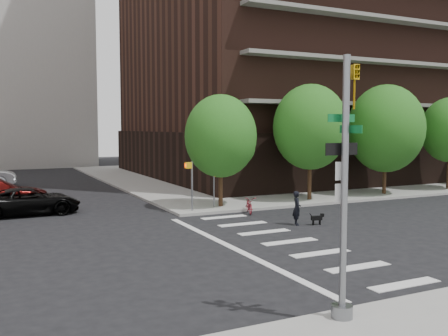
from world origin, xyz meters
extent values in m
plane|color=black|center=(0.00, 0.00, 0.00)|extent=(120.00, 120.00, 0.00)
cube|color=gray|center=(20.50, 23.50, 0.07)|extent=(39.00, 33.00, 0.15)
cube|color=silver|center=(3.00, -6.00, 0.01)|extent=(2.40, 0.50, 0.01)
cube|color=silver|center=(3.00, -4.00, 0.01)|extent=(2.40, 0.50, 0.01)
cube|color=silver|center=(3.00, -2.00, 0.01)|extent=(2.40, 0.50, 0.01)
cube|color=silver|center=(3.00, 0.00, 0.01)|extent=(2.40, 0.50, 0.01)
cube|color=silver|center=(3.00, 2.00, 0.01)|extent=(2.40, 0.50, 0.01)
cube|color=silver|center=(3.00, 4.00, 0.01)|extent=(2.40, 0.50, 0.01)
cube|color=silver|center=(3.00, 6.00, 0.01)|extent=(2.40, 0.50, 0.01)
cube|color=silver|center=(0.50, 0.00, 0.01)|extent=(0.30, 13.00, 0.01)
cube|color=black|center=(18.00, 24.00, 2.15)|extent=(25.50, 25.50, 4.00)
cylinder|color=#301E11|center=(4.00, 8.50, 1.30)|extent=(0.24, 0.24, 2.30)
sphere|color=#235B19|center=(4.00, 8.50, 4.05)|extent=(4.00, 4.00, 4.00)
cylinder|color=#301E11|center=(10.00, 8.50, 1.45)|extent=(0.24, 0.24, 2.60)
sphere|color=#235B19|center=(10.00, 8.50, 4.55)|extent=(4.50, 4.50, 4.50)
cylinder|color=#301E11|center=(16.00, 8.50, 1.30)|extent=(0.24, 0.24, 2.30)
sphere|color=#235B19|center=(16.00, 8.50, 4.45)|extent=(5.00, 5.00, 5.00)
cylinder|color=#301E11|center=(22.00, 8.50, 1.45)|extent=(0.24, 0.24, 2.60)
cylinder|color=slate|center=(-0.50, -7.50, 3.15)|extent=(0.16, 0.16, 6.00)
cylinder|color=slate|center=(-0.50, -7.50, 0.30)|extent=(0.50, 0.50, 0.30)
imported|color=gold|center=(-0.25, -7.50, 5.45)|extent=(0.16, 0.20, 1.00)
cube|color=#0A5926|center=(-0.50, -7.35, 4.75)|extent=(0.75, 0.02, 0.18)
cube|color=#0A5926|center=(-0.35, -7.50, 4.50)|extent=(0.02, 0.75, 0.18)
cube|color=black|center=(-0.50, -7.38, 4.05)|extent=(0.90, 0.02, 0.28)
cube|color=silver|center=(-0.50, -7.38, 3.55)|extent=(0.32, 0.02, 0.42)
cube|color=silver|center=(-0.50, -7.38, 3.05)|extent=(0.32, 0.02, 0.42)
cylinder|color=slate|center=(2.00, 7.80, 1.45)|extent=(0.10, 0.10, 2.60)
cube|color=gold|center=(1.80, 7.80, 2.55)|extent=(0.32, 0.25, 0.32)
cylinder|color=slate|center=(3.50, 8.30, 1.25)|extent=(0.08, 0.08, 2.20)
cube|color=gold|center=(3.50, 8.15, 2.15)|extent=(0.64, 0.02, 0.64)
imported|color=black|center=(-5.78, 11.04, 0.71)|extent=(2.47, 5.15, 1.42)
imported|color=maroon|center=(4.73, 6.50, 0.44)|extent=(1.13, 1.78, 0.88)
imported|color=black|center=(5.20, 2.76, 0.79)|extent=(0.68, 0.57, 1.59)
cube|color=black|center=(6.04, 2.36, 0.32)|extent=(0.53, 0.27, 0.20)
cube|color=black|center=(6.31, 2.31, 0.45)|extent=(0.17, 0.15, 0.15)
cylinder|color=black|center=(6.19, 2.41, 0.11)|extent=(0.05, 0.05, 0.22)
cylinder|color=black|center=(5.88, 2.31, 0.11)|extent=(0.05, 0.05, 0.22)
camera|label=1|loc=(-7.83, -16.40, 4.55)|focal=40.00mm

